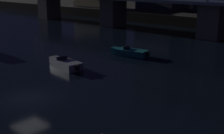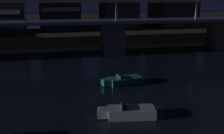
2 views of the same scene
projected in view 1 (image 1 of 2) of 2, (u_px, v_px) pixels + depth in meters
ground_plane at (28, 98)px, 24.38m from camera, size 400.00×400.00×0.00m
river_bridge at (214, 13)px, 48.46m from camera, size 91.97×6.40×9.38m
speedboat_near_right at (130, 52)px, 38.20m from camera, size 5.23×2.46×1.16m
speedboat_mid_left at (65, 64)px, 32.92m from camera, size 5.23×2.35×1.16m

